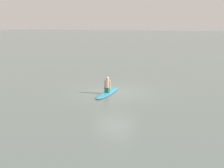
# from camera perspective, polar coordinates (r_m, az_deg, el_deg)

# --- Properties ---
(ground_plane) EXTENTS (400.00, 400.00, 0.00)m
(ground_plane) POSITION_cam_1_polar(r_m,az_deg,el_deg) (18.32, 0.62, -1.56)
(ground_plane) COLOR slate
(surfboard) EXTENTS (3.37, 1.05, 0.10)m
(surfboard) POSITION_cam_1_polar(r_m,az_deg,el_deg) (17.75, -0.94, -1.84)
(surfboard) COLOR #339EC6
(surfboard) RESTS_ON ground
(person_paddler) EXTENTS (0.36, 0.44, 1.00)m
(person_paddler) POSITION_cam_1_polar(r_m,az_deg,el_deg) (17.63, -0.95, -0.24)
(person_paddler) COLOR #26664C
(person_paddler) RESTS_ON surfboard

